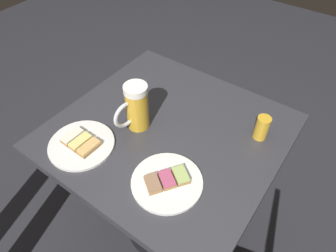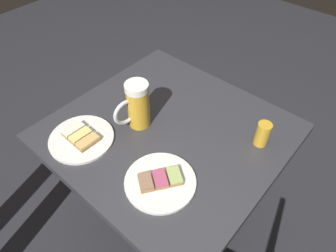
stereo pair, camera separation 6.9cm
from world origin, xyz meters
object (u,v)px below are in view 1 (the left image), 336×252
object	(u,v)px
beer_mug	(136,107)
beer_glass_small	(262,128)
plate_near	(167,181)
plate_far	(81,144)

from	to	relation	value
beer_mug	beer_glass_small	distance (m)	0.45
beer_glass_small	plate_near	bearing A→B (deg)	-23.56
plate_near	beer_mug	size ratio (longest dim) A/B	1.25
plate_near	plate_far	xyz separation A→B (m)	(0.05, -0.33, 0.00)
beer_mug	plate_far	bearing A→B (deg)	-26.79
plate_far	beer_mug	bearing A→B (deg)	153.21
beer_glass_small	beer_mug	bearing A→B (deg)	-61.53
beer_mug	beer_glass_small	size ratio (longest dim) A/B	1.96
beer_glass_small	plate_far	bearing A→B (deg)	-50.42
plate_far	beer_mug	distance (m)	0.23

